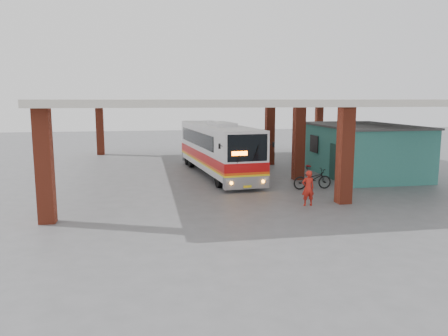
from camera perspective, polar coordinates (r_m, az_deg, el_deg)
The scene contains 8 objects.
ground at distance 22.31m, azimuth 4.93°, elevation -3.10°, with size 90.00×90.00×0.00m, color #515154.
brick_columns at distance 27.14m, azimuth 5.15°, elevation 3.70°, with size 20.10×21.60×4.35m.
canopy_roof at distance 28.25m, azimuth 2.57°, elevation 8.66°, with size 21.00×23.00×0.30m, color beige.
shop_building at distance 28.51m, azimuth 17.53°, elevation 2.33°, with size 5.20×8.20×3.11m.
coach_bus at distance 27.02m, azimuth -0.83°, elevation 2.57°, with size 3.53×11.51×3.30m.
motorcycle at distance 23.22m, azimuth 11.47°, elevation -1.41°, with size 0.72×2.06×1.08m, color black.
pedestrian at distance 19.57m, azimuth 10.92°, elevation -2.59°, with size 0.57×0.38×1.58m, color #B42016.
red_chair at distance 29.65m, azimuth 11.34°, elevation 0.56°, with size 0.54×0.54×0.87m.
Camera 1 is at (-5.75, -21.05, 4.67)m, focal length 35.00 mm.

